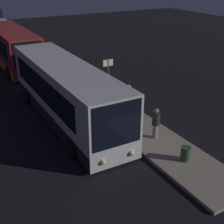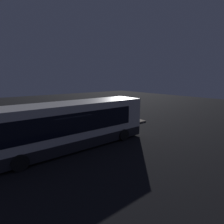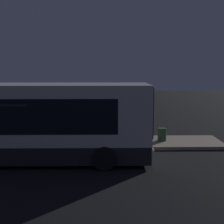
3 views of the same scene
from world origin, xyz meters
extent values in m
plane|color=black|center=(0.00, 0.00, 0.00)|extent=(80.00, 80.00, 0.00)
cube|color=gray|center=(0.00, 2.87, 0.08)|extent=(20.00, 2.54, 0.16)
cube|color=silver|center=(0.25, 0.05, 1.68)|extent=(11.33, 2.53, 3.04)
cube|color=black|center=(0.25, 0.05, 0.51)|extent=(11.28, 2.55, 0.70)
cube|color=black|center=(-0.03, 0.05, 2.04)|extent=(9.29, 2.56, 1.34)
cube|color=black|center=(5.94, 0.05, 2.12)|extent=(0.06, 2.23, 1.94)
sphere|color=#F9E58C|center=(5.96, 0.75, 0.61)|extent=(0.24, 0.24, 0.24)
sphere|color=#F9E58C|center=(5.96, -0.64, 0.61)|extent=(0.24, 0.24, 0.24)
cylinder|color=black|center=(4.11, 1.32, 0.45)|extent=(0.90, 0.30, 0.90)
cylinder|color=black|center=(4.11, -1.21, 0.45)|extent=(0.90, 0.30, 0.90)
cylinder|color=black|center=(-3.26, 1.32, 0.45)|extent=(0.90, 0.30, 0.90)
cylinder|color=black|center=(-3.26, -1.21, 0.45)|extent=(0.90, 0.30, 0.90)
cylinder|color=#6B604C|center=(3.60, 2.29, 0.58)|extent=(0.36, 0.36, 0.84)
cylinder|color=#334C8C|center=(3.60, 2.29, 1.36)|extent=(0.52, 0.52, 0.73)
sphere|color=#9E7051|center=(3.60, 2.29, 1.87)|extent=(0.27, 0.27, 0.27)
cube|color=beige|center=(3.78, 2.52, 1.05)|extent=(0.31, 0.28, 0.24)
cylinder|color=silver|center=(1.45, 3.42, 0.54)|extent=(0.34, 0.34, 0.77)
cylinder|color=#334C8C|center=(1.45, 3.42, 1.25)|extent=(0.49, 0.49, 0.67)
sphere|color=tan|center=(1.45, 3.42, 1.71)|extent=(0.25, 0.25, 0.25)
cylinder|color=gray|center=(4.71, 2.95, 0.51)|extent=(0.31, 0.31, 0.72)
cylinder|color=#262628|center=(4.71, 2.95, 1.18)|extent=(0.44, 0.44, 0.62)
sphere|color=#9E7051|center=(4.71, 2.95, 1.61)|extent=(0.23, 0.23, 0.23)
cube|color=#334C7F|center=(4.01, 1.89, 0.52)|extent=(0.43, 0.20, 0.72)
cylinder|color=black|center=(4.01, 1.89, 1.00)|extent=(0.02, 0.02, 0.24)
cylinder|color=#4C4C51|center=(-1.65, 3.78, 1.36)|extent=(0.10, 0.10, 2.41)
cube|color=beige|center=(-1.65, 3.78, 2.30)|extent=(0.04, 0.72, 0.43)
cylinder|color=#2D4C33|center=(7.00, 2.90, 0.48)|extent=(0.44, 0.44, 0.65)
camera|label=1|loc=(15.52, -5.60, 7.86)|focal=50.00mm
camera|label=2|loc=(-4.72, -10.94, 4.86)|focal=28.00mm
camera|label=3|loc=(4.23, -12.61, 3.84)|focal=50.00mm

